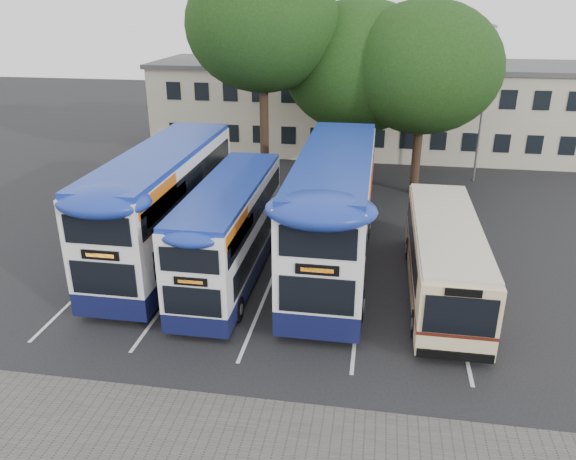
% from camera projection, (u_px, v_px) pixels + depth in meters
% --- Properties ---
extents(ground, '(120.00, 120.00, 0.00)m').
position_uv_depth(ground, '(361.00, 366.00, 17.15)').
color(ground, black).
rests_on(ground, ground).
extents(bay_lines, '(14.12, 11.00, 0.01)m').
position_uv_depth(bay_lines, '(271.00, 281.00, 22.27)').
color(bay_lines, silver).
rests_on(bay_lines, ground).
extents(depot_building, '(32.40, 8.40, 6.20)m').
position_uv_depth(depot_building, '(379.00, 106.00, 40.53)').
color(depot_building, '#C0B89B').
rests_on(depot_building, ground).
extents(lamp_post, '(0.25, 1.05, 9.06)m').
position_uv_depth(lamp_post, '(484.00, 97.00, 32.50)').
color(lamp_post, gray).
rests_on(lamp_post, ground).
extents(tree_left, '(8.21, 8.21, 12.57)m').
position_uv_depth(tree_left, '(263.00, 25.00, 29.64)').
color(tree_left, black).
rests_on(tree_left, ground).
extents(tree_mid, '(8.68, 8.68, 10.48)m').
position_uv_depth(tree_mid, '(360.00, 67.00, 31.84)').
color(tree_mid, black).
rests_on(tree_mid, ground).
extents(tree_right, '(8.17, 8.17, 10.46)m').
position_uv_depth(tree_right, '(424.00, 68.00, 29.68)').
color(tree_right, black).
rests_on(tree_right, ground).
extents(bus_dd_left, '(2.75, 11.34, 4.73)m').
position_uv_depth(bus_dd_left, '(165.00, 201.00, 23.33)').
color(bus_dd_left, '#11143E').
rests_on(bus_dd_left, ground).
extents(bus_dd_mid, '(2.30, 9.47, 3.95)m').
position_uv_depth(bus_dd_mid, '(230.00, 227.00, 21.75)').
color(bus_dd_mid, '#11143E').
rests_on(bus_dd_mid, ground).
extents(bus_dd_right, '(2.85, 11.77, 4.91)m').
position_uv_depth(bus_dd_right, '(334.00, 207.00, 22.32)').
color(bus_dd_right, '#11143E').
rests_on(bus_dd_right, ground).
extents(bus_single, '(2.44, 9.58, 2.86)m').
position_uv_depth(bus_single, '(444.00, 253.00, 20.88)').
color(bus_single, beige).
rests_on(bus_single, ground).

